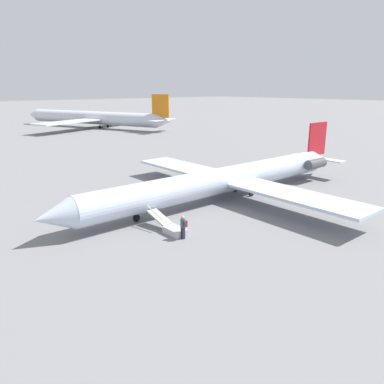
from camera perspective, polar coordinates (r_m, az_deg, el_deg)
ground_plane at (r=36.62m, az=4.59°, el=-1.13°), size 600.00×600.00×0.00m
airplane_main at (r=36.79m, az=5.75°, el=2.05°), size 35.94×27.70×6.51m
airplane_taxiing_distant at (r=105.69m, az=-14.71°, el=10.89°), size 38.10×48.12×8.94m
boarding_stairs at (r=28.22m, az=-3.11°, el=-5.51°), size 1.13×4.03×1.65m
passenger at (r=26.88m, az=-1.35°, el=-5.15°), size 0.36×0.54×1.74m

